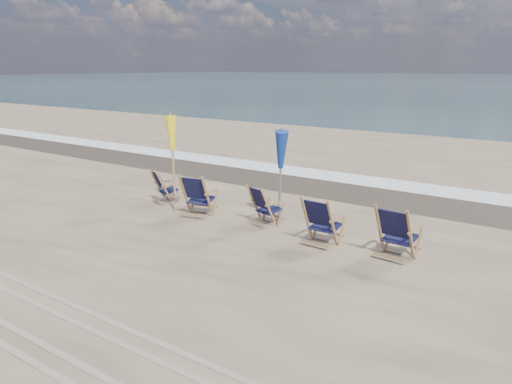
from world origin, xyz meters
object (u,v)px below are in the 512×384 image
beach_chair_2 (268,208)px  beach_chair_0 (164,188)px  beach_chair_3 (332,224)px  beach_chair_4 (410,236)px  umbrella_yellow (172,138)px  umbrella_blue (280,152)px  beach_chair_1 (207,197)px

beach_chair_2 → beach_chair_0: bearing=17.3°
beach_chair_3 → beach_chair_4: 1.49m
beach_chair_0 → umbrella_yellow: size_ratio=0.39×
beach_chair_0 → beach_chair_3: (5.01, -0.42, 0.07)m
beach_chair_3 → beach_chair_4: beach_chair_4 is taller
beach_chair_2 → beach_chair_3: 1.81m
umbrella_yellow → beach_chair_0: bearing=167.2°
beach_chair_4 → umbrella_blue: 3.53m
beach_chair_0 → beach_chair_3: bearing=-161.2°
beach_chair_1 → beach_chair_4: (4.82, -0.02, -0.00)m
beach_chair_1 → beach_chair_2: bearing=175.7°
umbrella_blue → umbrella_yellow: bearing=-167.9°
beach_chair_3 → beach_chair_4: bearing=-172.3°
beach_chair_2 → umbrella_blue: umbrella_blue is taller
beach_chair_4 → beach_chair_2: bearing=-0.0°
beach_chair_1 → beach_chair_3: bearing=164.4°
beach_chair_2 → umbrella_blue: 1.27m
beach_chair_0 → beach_chair_3: beach_chair_3 is taller
beach_chair_2 → umbrella_yellow: size_ratio=0.41×
beach_chair_2 → umbrella_yellow: 3.07m
beach_chair_2 → beach_chair_4: size_ratio=0.88×
beach_chair_2 → beach_chair_3: size_ratio=0.90×
beach_chair_4 → umbrella_yellow: 6.15m
beach_chair_1 → umbrella_yellow: bearing=-20.0°
beach_chair_1 → beach_chair_4: beach_chair_1 is taller
beach_chair_2 → beach_chair_4: (3.25, -0.26, 0.06)m
umbrella_yellow → umbrella_blue: bearing=12.1°
beach_chair_1 → beach_chair_3: size_ratio=1.03×
beach_chair_2 → beach_chair_1: bearing=26.3°
beach_chair_0 → umbrella_blue: 3.48m
beach_chair_4 → umbrella_yellow: (-6.01, 0.17, 1.27)m
beach_chair_3 → umbrella_yellow: size_ratio=0.45×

